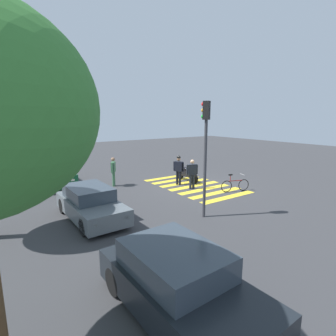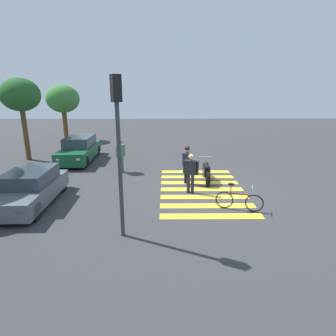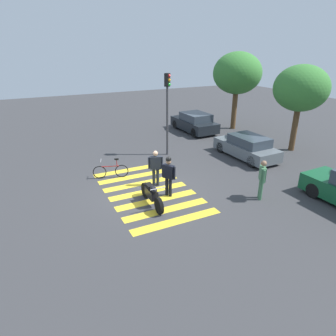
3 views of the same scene
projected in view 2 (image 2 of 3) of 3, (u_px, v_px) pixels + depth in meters
name	position (u px, v px, depth m)	size (l,w,h in m)	color
ground_plane	(202.00, 189.00, 12.27)	(60.00, 60.00, 0.00)	#38383A
police_motorcycle	(206.00, 172.00, 13.27)	(2.12, 0.62, 1.04)	black
leaning_bicycle	(239.00, 200.00, 10.10)	(0.63, 1.63, 0.98)	black
officer_on_foot	(187.00, 162.00, 12.71)	(0.60, 0.41, 1.79)	black
officer_by_motorcycle	(191.00, 171.00, 11.60)	(0.35, 0.64, 1.68)	#1E232D
pedestrian_bystander	(121.00, 154.00, 14.57)	(0.59, 0.43, 1.71)	#3F724C
crosswalk_stripes	(202.00, 189.00, 12.27)	(5.85, 3.59, 0.01)	yellow
car_grey_coupe	(30.00, 188.00, 10.57)	(4.03, 1.78, 1.30)	black
car_green_compact	(80.00, 149.00, 17.00)	(4.56, 1.80, 1.48)	black
traffic_light_pole	(118.00, 134.00, 7.60)	(0.36, 0.33, 4.62)	#38383D
street_tree_far	(20.00, 96.00, 16.36)	(2.27, 2.27, 4.88)	brown
street_tree_end	(63.00, 99.00, 23.10)	(2.68, 2.68, 4.59)	brown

